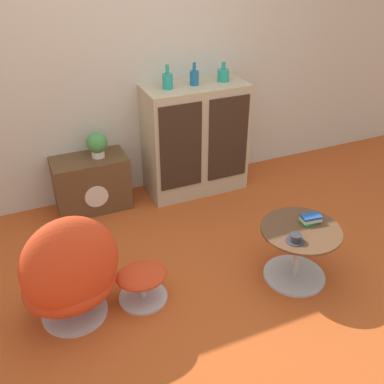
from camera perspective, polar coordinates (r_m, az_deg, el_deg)
ground_plane at (r=3.34m, az=2.59°, el=-12.44°), size 12.00×12.00×0.00m
wall_back at (r=4.11m, az=-7.60°, el=16.78°), size 6.40×0.06×2.60m
sideboard at (r=4.30m, az=0.39°, el=6.75°), size 0.94×0.46×1.05m
tv_console at (r=4.20m, az=-12.64°, el=1.09°), size 0.66×0.37×0.50m
egg_chair at (r=2.98m, az=-15.17°, el=-10.16°), size 0.70×0.65×0.84m
ottoman at (r=3.19m, az=-6.37°, el=-11.05°), size 0.36×0.34×0.25m
coffee_table at (r=3.38m, az=13.30°, el=-7.16°), size 0.57×0.57×0.44m
vase_leftmost at (r=3.99m, az=-3.13°, el=13.97°), size 0.09×0.09×0.21m
vase_inner_left at (r=4.09m, az=0.29°, el=14.37°), size 0.08×0.08×0.20m
vase_inner_right at (r=4.21m, az=3.99°, el=14.66°), size 0.11×0.11×0.17m
potted_plant at (r=4.04m, az=-11.98°, el=6.02°), size 0.18×0.18×0.23m
teacup at (r=3.13m, az=13.00°, el=-5.77°), size 0.13×0.13×0.06m
book_stack at (r=3.34m, az=14.83°, el=-3.33°), size 0.15×0.10×0.06m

